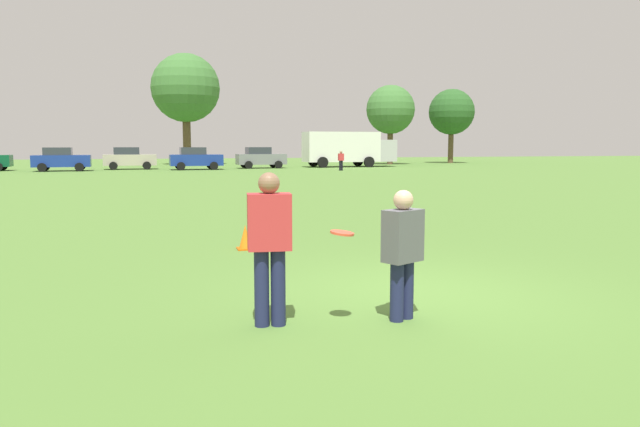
% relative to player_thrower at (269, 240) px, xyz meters
% --- Properties ---
extents(ground_plane, '(166.27, 166.27, 0.00)m').
position_rel_player_thrower_xyz_m(ground_plane, '(2.19, 0.90, -0.98)').
color(ground_plane, '#517A33').
extents(player_thrower, '(0.51, 0.33, 1.73)m').
position_rel_player_thrower_xyz_m(player_thrower, '(0.00, 0.00, 0.00)').
color(player_thrower, '#1E234C').
rests_on(player_thrower, ground).
extents(player_defender, '(0.53, 0.44, 1.52)m').
position_rel_player_thrower_xyz_m(player_defender, '(1.52, -0.19, -0.13)').
color(player_defender, '#1E234C').
rests_on(player_defender, ground).
extents(frisbee, '(0.27, 0.27, 0.07)m').
position_rel_player_thrower_xyz_m(frisbee, '(0.78, -0.22, 0.08)').
color(frisbee, '#E54C33').
extents(traffic_cone, '(0.32, 0.32, 0.48)m').
position_rel_player_thrower_xyz_m(traffic_cone, '(0.50, 5.00, -0.75)').
color(traffic_cone, '#D8590C').
rests_on(traffic_cone, ground).
extents(parked_car_center, '(4.26, 2.33, 1.82)m').
position_rel_player_thrower_xyz_m(parked_car_center, '(-7.78, 43.53, -0.05)').
color(parked_car_center, navy).
rests_on(parked_car_center, ground).
extents(parked_car_mid_right, '(4.26, 2.33, 1.82)m').
position_rel_player_thrower_xyz_m(parked_car_mid_right, '(-2.82, 45.63, -0.05)').
color(parked_car_mid_right, '#B7AD99').
rests_on(parked_car_mid_right, ground).
extents(parked_car_near_right, '(4.26, 2.33, 1.82)m').
position_rel_player_thrower_xyz_m(parked_car_near_right, '(2.41, 43.42, -0.05)').
color(parked_car_near_right, navy).
rests_on(parked_car_near_right, ground).
extents(parked_car_far_right, '(4.26, 2.33, 1.82)m').
position_rel_player_thrower_xyz_m(parked_car_far_right, '(8.08, 45.05, -0.05)').
color(parked_car_far_right, slate).
rests_on(parked_car_far_right, ground).
extents(box_truck, '(8.58, 3.21, 3.18)m').
position_rel_player_thrower_xyz_m(box_truck, '(16.30, 45.86, 0.78)').
color(box_truck, white).
rests_on(box_truck, ground).
extents(bystander_field_marshal, '(0.44, 0.28, 1.55)m').
position_rel_player_thrower_xyz_m(bystander_field_marshal, '(13.32, 38.57, -0.10)').
color(bystander_field_marshal, black).
rests_on(bystander_field_marshal, ground).
extents(tree_west_maple, '(6.83, 6.83, 11.10)m').
position_rel_player_thrower_xyz_m(tree_west_maple, '(2.52, 55.83, 6.66)').
color(tree_west_maple, brown).
rests_on(tree_west_maple, ground).
extents(tree_center_elm, '(5.00, 5.00, 8.13)m').
position_rel_player_thrower_xyz_m(tree_center_elm, '(22.85, 51.51, 4.62)').
color(tree_center_elm, brown).
rests_on(tree_center_elm, ground).
extents(tree_east_birch, '(5.00, 5.00, 8.13)m').
position_rel_player_thrower_xyz_m(tree_east_birch, '(31.06, 53.79, 4.62)').
color(tree_east_birch, brown).
rests_on(tree_east_birch, ground).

